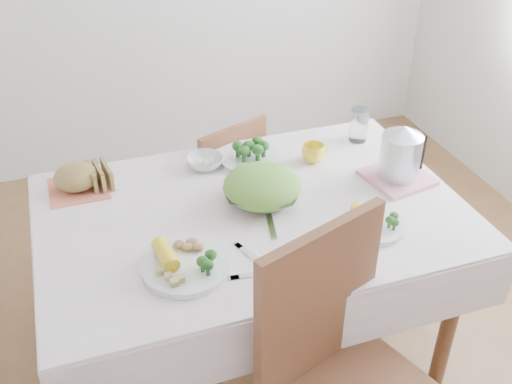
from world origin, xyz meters
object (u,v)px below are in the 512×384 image
object	(u,v)px
dinner_plate_right	(373,224)
yellow_mug	(313,153)
electric_kettle	(401,152)
salad_bowl	(262,194)
chair_far	(212,183)
dinner_plate_left	(186,266)
dining_table	(253,290)

from	to	relation	value
dinner_plate_right	yellow_mug	distance (m)	0.47
electric_kettle	salad_bowl	bearing A→B (deg)	-179.57
dinner_plate_right	yellow_mug	xyz separation A→B (m)	(-0.02, 0.47, 0.03)
yellow_mug	salad_bowl	bearing A→B (deg)	-145.01
chair_far	dinner_plate_left	world-z (taller)	chair_far
chair_far	salad_bowl	distance (m)	0.71
dining_table	dinner_plate_left	size ratio (longest dim) A/B	4.99
salad_bowl	dinner_plate_left	size ratio (longest dim) A/B	0.95
yellow_mug	electric_kettle	distance (m)	0.35
dinner_plate_left	dining_table	bearing A→B (deg)	38.26
electric_kettle	dinner_plate_left	bearing A→B (deg)	-161.06
dining_table	dinner_plate_left	distance (m)	0.55
chair_far	electric_kettle	world-z (taller)	electric_kettle
chair_far	salad_bowl	world-z (taller)	chair_far
dining_table	electric_kettle	world-z (taller)	electric_kettle
dinner_plate_left	chair_far	bearing A→B (deg)	70.32
chair_far	dining_table	bearing A→B (deg)	66.19
chair_far	salad_bowl	bearing A→B (deg)	70.56
salad_bowl	electric_kettle	xyz separation A→B (m)	(0.54, -0.03, 0.09)
salad_bowl	yellow_mug	size ratio (longest dim) A/B	2.82
chair_far	yellow_mug	world-z (taller)	chair_far
chair_far	dinner_plate_right	world-z (taller)	chair_far
yellow_mug	dinner_plate_right	bearing A→B (deg)	-87.80
chair_far	electric_kettle	xyz separation A→B (m)	(0.57, -0.66, 0.42)
salad_bowl	dinner_plate_right	xyz separation A→B (m)	(0.31, -0.27, -0.02)
dinner_plate_left	yellow_mug	size ratio (longest dim) A/B	2.98
dining_table	yellow_mug	bearing A→B (deg)	35.37
chair_far	yellow_mug	xyz separation A→B (m)	(0.32, -0.43, 0.33)
dinner_plate_left	dinner_plate_right	bearing A→B (deg)	0.42
dinner_plate_right	electric_kettle	bearing A→B (deg)	46.03
chair_far	dinner_plate_right	distance (m)	1.01
chair_far	dinner_plate_left	xyz separation A→B (m)	(-0.32, -0.90, 0.31)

